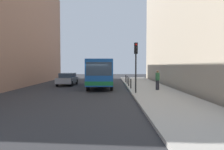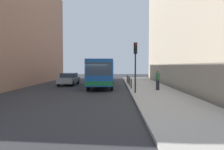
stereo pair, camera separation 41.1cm
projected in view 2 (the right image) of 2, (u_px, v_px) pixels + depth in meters
name	position (u px, v px, depth m)	size (l,w,h in m)	color
ground_plane	(95.00, 91.00, 19.91)	(80.00, 80.00, 0.00)	#2D2D30
sidewalk	(153.00, 90.00, 19.79)	(4.40, 40.00, 0.15)	#ADA89E
building_right	(203.00, 12.00, 23.30)	(7.00, 32.00, 16.47)	#B2A38C
bus	(102.00, 71.00, 24.35)	(2.63, 11.04, 3.00)	#19519E
car_beside_bus	(69.00, 79.00, 25.96)	(1.96, 4.45, 1.48)	#A5A8AD
car_behind_bus	(103.00, 76.00, 33.88)	(1.92, 4.43, 1.48)	navy
traffic_light	(135.00, 58.00, 17.32)	(0.28, 0.33, 4.10)	black
bollard_near	(131.00, 84.00, 20.82)	(0.11, 0.11, 0.95)	black
bollard_mid	(130.00, 82.00, 23.40)	(0.11, 0.11, 0.95)	black
bollard_far	(128.00, 80.00, 25.97)	(0.11, 0.11, 0.95)	black
bollard_farthest	(127.00, 79.00, 28.55)	(0.11, 0.11, 0.95)	black
pedestrian_near_signal	(158.00, 80.00, 19.50)	(0.38, 0.38, 1.81)	#26262D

